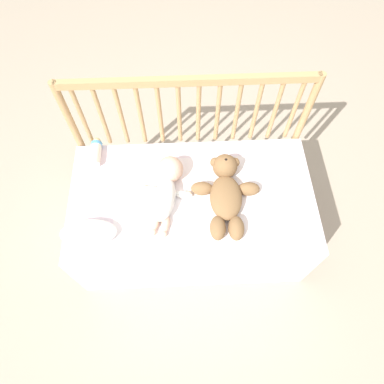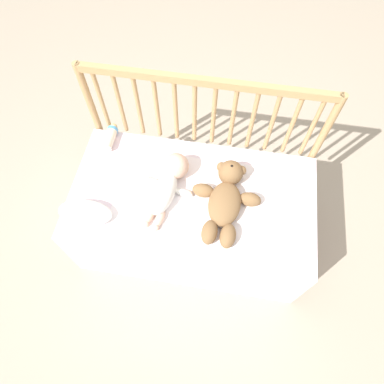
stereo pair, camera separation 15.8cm
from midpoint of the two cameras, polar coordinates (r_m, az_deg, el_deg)
ground_plane at (r=2.06m, az=-2.22°, el=-6.88°), size 12.00×12.00×0.00m
crib_mattress at (r=1.85m, az=-2.47°, el=-4.23°), size 1.18×0.64×0.46m
crib_rail at (r=1.71m, az=-3.22°, el=11.81°), size 1.18×0.04×0.88m
blanket at (r=1.62m, az=-1.93°, el=-2.01°), size 0.78×0.51×0.01m
teddy_bear at (r=1.60m, az=2.85°, el=-0.20°), size 0.33×0.43×0.12m
baby at (r=1.62m, az=-7.04°, el=0.45°), size 0.25×0.39×0.13m
baby_bottle at (r=1.83m, az=-18.14°, el=6.27°), size 0.06×0.16×0.06m
small_pillow at (r=1.62m, az=-19.59°, el=-6.67°), size 0.25×0.13×0.06m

